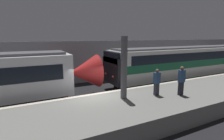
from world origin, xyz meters
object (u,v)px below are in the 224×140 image
at_px(support_pillar_near, 124,68).
at_px(person_walking, 181,80).
at_px(person_waiting, 157,82).
at_px(train_boxy, 188,63).

xyz_separation_m(support_pillar_near, person_walking, (3.40, -1.08, -0.83)).
height_order(person_waiting, person_walking, person_walking).
bearing_deg(support_pillar_near, person_walking, -17.65).
relative_size(train_boxy, person_walking, 10.02).
bearing_deg(person_waiting, support_pillar_near, 167.99).
relative_size(support_pillar_near, train_boxy, 0.20).
height_order(train_boxy, person_walking, train_boxy).
bearing_deg(person_walking, person_waiting, 154.39).
xyz_separation_m(train_boxy, person_waiting, (-7.90, -4.45, 0.04)).
bearing_deg(person_walking, support_pillar_near, 162.35).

